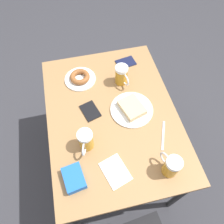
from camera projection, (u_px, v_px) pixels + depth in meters
ground_plane at (112, 157)px, 1.89m from camera, size 8.00×8.00×0.00m
table at (112, 119)px, 1.34m from camera, size 0.75×1.03×0.72m
plate_with_cake at (132, 108)px, 1.29m from camera, size 0.25×0.25×0.04m
plate_with_donut at (80, 78)px, 1.41m from camera, size 0.20×0.20×0.04m
beer_mug_left at (171, 166)px, 1.05m from camera, size 0.08×0.12×0.13m
beer_mug_center at (86, 140)px, 1.12m from camera, size 0.08×0.12×0.13m
beer_mug_right at (122, 75)px, 1.36m from camera, size 0.08×0.12×0.13m
napkin_folded at (115, 171)px, 1.10m from camera, size 0.15×0.18×0.00m
fork at (163, 135)px, 1.21m from camera, size 0.08×0.17×0.00m
passport_near_edge at (126, 63)px, 1.50m from camera, size 0.14×0.11×0.01m
passport_far_edge at (90, 111)px, 1.29m from camera, size 0.12×0.15×0.01m
blue_pouch at (74, 178)px, 1.06m from camera, size 0.11×0.14×0.05m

